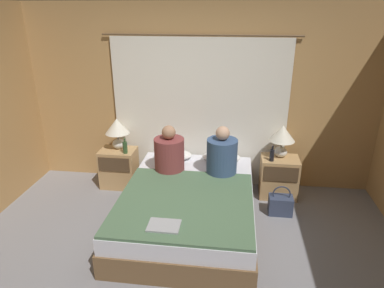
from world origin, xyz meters
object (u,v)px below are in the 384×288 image
Objects in this scene: nightstand_left at (119,168)px; person_right_in_bed at (222,155)px; bed at (189,207)px; person_left_in_bed at (169,153)px; lamp_left at (117,129)px; pillow_left at (173,155)px; nightstand_right at (279,177)px; laptop_on_bed at (164,226)px; pillow_right at (221,157)px; beer_bottle_on_right_stand at (272,155)px; lamp_right at (282,136)px; beer_bottle_on_left_stand at (125,147)px; handbag_on_floor at (280,204)px.

nightstand_left is 1.57m from person_right_in_bed.
person_left_in_bed is (-0.31, 0.47, 0.47)m from bed.
pillow_left is (0.79, -0.02, -0.34)m from lamp_left.
nightstand_right is 2.02m from laptop_on_bed.
pillow_right reaches higher than laptop_on_bed.
beer_bottle_on_right_stand is at bearing 52.96° from laptop_on_bed.
person_right_in_bed reaches higher than lamp_right.
pillow_left reaches higher than laptop_on_bed.
lamp_left is 2.00× the size of beer_bottle_on_left_stand.
person_right_in_bed reaches higher than lamp_left.
bed is at bearing -126.92° from person_right_in_bed.
pillow_left is (-0.33, 0.85, 0.29)m from bed.
pillow_right is 1.00m from handbag_on_floor.
lamp_left is (-1.12, 0.87, 0.63)m from bed.
nightstand_left is 1.47m from pillow_right.
nightstand_right is 0.94m from person_right_in_bed.
laptop_on_bed is (0.99, -1.58, 0.21)m from nightstand_left.
beer_bottle_on_left_stand is at bearing 170.15° from handbag_on_floor.
beer_bottle_on_right_stand is (1.31, 0.24, -0.06)m from person_left_in_bed.
pillow_left is at bearing 151.48° from person_right_in_bed.
person_left_in_bed reaches higher than pillow_left.
beer_bottle_on_left_stand reaches higher than nightstand_right.
person_right_in_bed is at bearing 68.78° from laptop_on_bed.
lamp_right reaches higher than nightstand_right.
nightstand_right is at bearing 0.00° from nightstand_left.
beer_bottle_on_left_stand reaches higher than pillow_right.
person_right_in_bed is (1.48, -0.40, -0.15)m from lamp_left.
beer_bottle_on_left_stand is at bearing -174.27° from pillow_right.
lamp_left reaches higher than pillow_left.
pillow_right is (-0.79, -0.02, -0.34)m from lamp_right.
handbag_on_floor is at bearing -91.01° from lamp_right.
pillow_right is at bearing 93.21° from person_right_in_bed.
bed is 1.55m from lamp_left.
lamp_left is at bearing 90.00° from nightstand_left.
beer_bottle_on_right_stand is at bearing 10.54° from person_left_in_bed.
nightstand_left is 1.00× the size of nightstand_right.
pillow_right is 0.68m from beer_bottle_on_right_stand.
beer_bottle_on_right_stand is (1.97, 0.00, -0.00)m from beer_bottle_on_left_stand.
pillow_right is at bearing 30.09° from person_left_in_bed.
nightstand_right is 2.31m from lamp_left.
bed is 9.72× the size of beer_bottle_on_right_stand.
person_right_in_bed is 1.35m from beer_bottle_on_left_stand.
pillow_left is 0.67m from pillow_right.
bed is 3.74× the size of nightstand_left.
bed is at bearing -68.48° from pillow_left.
person_right_in_bed is (1.48, -0.33, 0.42)m from nightstand_left.
lamp_right is at bearing 1.61° from nightstand_left.
beer_bottle_on_right_stand reaches higher than nightstand_left.
person_left_in_bed is at bearing -169.46° from beer_bottle_on_right_stand.
person_right_in_bed reaches higher than nightstand_left.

